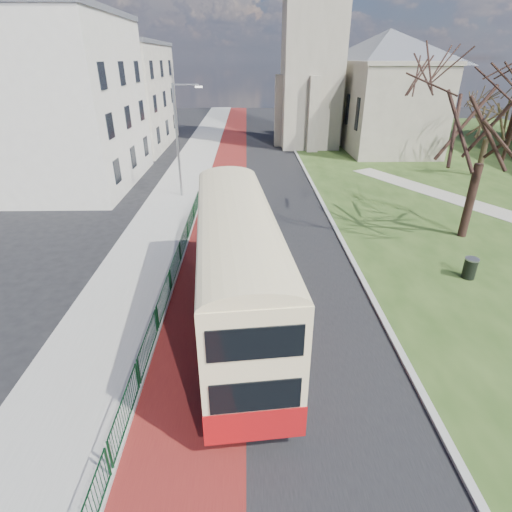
{
  "coord_description": "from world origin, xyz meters",
  "views": [
    {
      "loc": [
        0.61,
        -11.89,
        9.63
      ],
      "look_at": [
        0.94,
        3.48,
        2.0
      ],
      "focal_mm": 28.0,
      "sensor_mm": 36.0,
      "label": 1
    }
  ],
  "objects_px": {
    "bus": "(237,265)",
    "litter_bin": "(470,268)",
    "streetlamp": "(179,136)",
    "winter_tree_far": "(494,108)",
    "winter_tree_near": "(496,98)"
  },
  "relations": [
    {
      "from": "bus",
      "to": "litter_bin",
      "type": "height_order",
      "value": "bus"
    },
    {
      "from": "streetlamp",
      "to": "litter_bin",
      "type": "xyz_separation_m",
      "value": [
        15.64,
        -13.17,
        -4.03
      ]
    },
    {
      "from": "bus",
      "to": "winter_tree_far",
      "type": "bearing_deg",
      "value": 40.71
    },
    {
      "from": "winter_tree_far",
      "to": "streetlamp",
      "type": "bearing_deg",
      "value": -167.99
    },
    {
      "from": "winter_tree_near",
      "to": "litter_bin",
      "type": "relative_size",
      "value": 10.7
    },
    {
      "from": "winter_tree_near",
      "to": "winter_tree_far",
      "type": "distance_m",
      "value": 15.94
    },
    {
      "from": "streetlamp",
      "to": "winter_tree_near",
      "type": "height_order",
      "value": "winter_tree_near"
    },
    {
      "from": "winter_tree_far",
      "to": "litter_bin",
      "type": "height_order",
      "value": "winter_tree_far"
    },
    {
      "from": "winter_tree_far",
      "to": "litter_bin",
      "type": "xyz_separation_m",
      "value": [
        -10.3,
        -18.68,
        -5.3
      ]
    },
    {
      "from": "winter_tree_near",
      "to": "litter_bin",
      "type": "bearing_deg",
      "value": -113.29
    },
    {
      "from": "bus",
      "to": "litter_bin",
      "type": "relative_size",
      "value": 11.31
    },
    {
      "from": "streetlamp",
      "to": "bus",
      "type": "bearing_deg",
      "value": -74.89
    },
    {
      "from": "winter_tree_near",
      "to": "litter_bin",
      "type": "xyz_separation_m",
      "value": [
        -2.19,
        -5.09,
        -7.22
      ]
    },
    {
      "from": "streetlamp",
      "to": "litter_bin",
      "type": "height_order",
      "value": "streetlamp"
    },
    {
      "from": "bus",
      "to": "litter_bin",
      "type": "distance_m",
      "value": 11.89
    }
  ]
}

